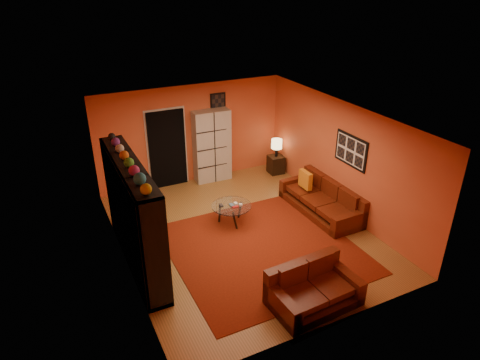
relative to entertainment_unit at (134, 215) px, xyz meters
name	(u,v)px	position (x,y,z in m)	size (l,w,h in m)	color
floor	(243,233)	(2.27, 0.00, -1.05)	(6.00, 6.00, 0.00)	brown
ceiling	(243,118)	(2.27, 0.00, 1.55)	(6.00, 6.00, 0.00)	white
wall_back	(192,134)	(2.27, 3.00, 0.25)	(6.00, 6.00, 0.00)	#D4542E
wall_front	(334,259)	(2.27, -3.00, 0.25)	(6.00, 6.00, 0.00)	#D4542E
wall_left	(120,206)	(-0.23, 0.00, 0.25)	(6.00, 6.00, 0.00)	#D4542E
wall_right	(342,158)	(4.78, 0.00, 0.25)	(6.00, 6.00, 0.00)	#D4542E
rug	(263,249)	(2.38, -0.70, -1.04)	(3.60, 3.60, 0.01)	#5B160A
doorway	(167,149)	(1.57, 2.96, -0.03)	(0.95, 0.10, 2.04)	black
wall_art_right	(351,151)	(4.75, -0.30, 0.55)	(0.03, 1.00, 0.70)	black
wall_art_back	(218,103)	(3.02, 2.98, 1.00)	(0.42, 0.03, 0.52)	black
entertainment_unit	(134,215)	(0.00, 0.00, 0.00)	(0.45, 3.00, 2.10)	black
tv	(138,220)	(0.05, -0.08, -0.08)	(0.11, 0.87, 0.50)	black
sofa	(324,200)	(4.41, 0.03, -0.77)	(0.95, 2.24, 0.85)	#471409
loveseat	(311,288)	(2.37, -2.42, -0.77)	(1.54, 0.98, 0.85)	#471409
throw_pillow	(305,180)	(4.22, 0.57, -0.42)	(0.12, 0.42, 0.42)	orange
coffee_table	(231,207)	(2.23, 0.49, -0.64)	(0.89, 0.89, 0.45)	silver
storage_cabinet	(212,146)	(2.74, 2.80, -0.08)	(0.97, 0.43, 1.94)	#BCB8AD
bowl_chair	(140,222)	(0.27, 0.90, -0.73)	(0.74, 0.74, 0.60)	black
side_table	(276,164)	(4.50, 2.39, -0.80)	(0.40, 0.40, 0.50)	black
table_lamp	(277,144)	(4.50, 2.39, -0.20)	(0.30, 0.30, 0.49)	black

